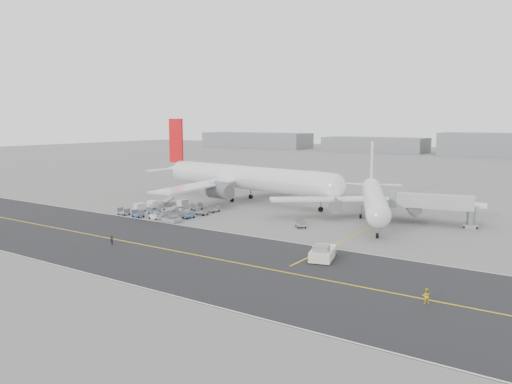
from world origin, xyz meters
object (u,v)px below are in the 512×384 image
Objects in this scene: pushback_tug at (323,253)px; airliner_a at (243,177)px; airliner_b at (374,198)px; jet_bridge at (433,203)px; ground_crew_a at (112,240)px; ground_crew_b at (426,296)px.

airliner_a is at bearing 121.52° from pushback_tug.
airliner_b reaches higher than jet_bridge.
ground_crew_a is at bearing -141.43° from jet_bridge.
ground_crew_a is 52.75m from ground_crew_b.
pushback_tug is 21.08m from ground_crew_b.
pushback_tug is at bearing 15.12° from ground_crew_a.
ground_crew_b is (11.27, -46.18, -3.62)m from jet_bridge.
ground_crew_a is (-34.32, -11.86, -0.22)m from pushback_tug.
airliner_b is at bearing -89.32° from airliner_a.
ground_crew_a is at bearing -162.04° from airliner_a.
airliner_a is 34.07× the size of ground_crew_b.
airliner_b is at bearing -82.18° from ground_crew_b.
airliner_b reaches higher than ground_crew_a.
airliner_a is 53.25m from ground_crew_a.
pushback_tug is (5.24, -35.47, -3.58)m from airliner_b.
airliner_a is at bearing -58.70° from ground_crew_b.
airliner_b is 26.76× the size of ground_crew_a.
airliner_b reaches higher than pushback_tug.
ground_crew_a is at bearing -176.70° from pushback_tug.
jet_bridge is at bearing 45.10° from ground_crew_a.
ground_crew_a is 0.89× the size of ground_crew_b.
airliner_b is at bearing 171.49° from jet_bridge.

